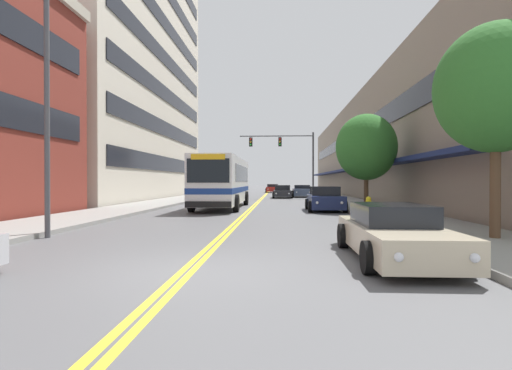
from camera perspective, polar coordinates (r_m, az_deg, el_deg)
ground_plane at (r=44.64m, az=1.06°, el=-1.70°), size 240.00×240.00×0.00m
sidewalk_left at (r=45.51m, az=-8.16°, el=-1.56°), size 3.59×106.00×0.16m
sidewalk_right at (r=44.95m, az=10.39°, el=-1.59°), size 3.59×106.00×0.16m
centre_line at (r=44.64m, az=1.06°, el=-1.69°), size 0.34×106.00×0.01m
office_tower_left at (r=44.73m, az=-20.38°, el=18.30°), size 12.08×30.44×30.81m
storefront_row_right at (r=46.17m, az=17.87°, el=4.74°), size 9.10×68.00×10.30m
city_bus at (r=26.19m, az=-4.72°, el=0.69°), size 2.83×10.94×3.19m
car_dark_grey_parked_left_mid at (r=37.59m, az=-6.12°, el=-1.15°), size 2.18×4.68×1.35m
car_champagne_parked_right_foreground at (r=9.42m, az=19.02°, el=-6.55°), size 1.97×4.90×1.21m
car_slate_blue_parked_right_mid at (r=44.29m, az=6.56°, el=-0.89°), size 2.20×4.78×1.33m
car_navy_parked_right_far at (r=23.74m, az=9.82°, el=-2.06°), size 2.13×4.27×1.43m
car_red_moving_lead at (r=61.94m, az=2.39°, el=-0.51°), size 2.16×4.19×1.30m
car_charcoal_moving_second at (r=41.78m, az=3.80°, el=-1.01°), size 2.07×4.33×1.34m
traffic_signal_mast at (r=40.79m, az=4.56°, el=4.88°), size 7.54×0.38×6.70m
street_lamp_left_near at (r=14.10m, az=-26.80°, el=16.06°), size 2.20×0.28×9.49m
street_tree_right_near at (r=13.12m, az=31.05°, el=11.73°), size 3.25×3.25×5.93m
street_tree_right_mid at (r=24.21m, az=15.47°, el=5.22°), size 3.51×3.51×5.49m
fire_hydrant at (r=19.45m, az=15.77°, el=-2.86°), size 0.35×0.27×0.85m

